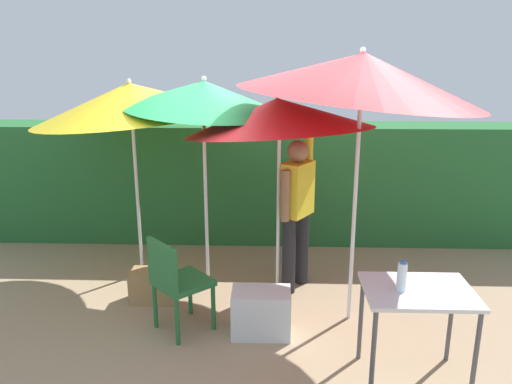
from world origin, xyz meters
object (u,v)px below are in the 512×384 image
(chair_plastic, at_px, (176,280))
(bottle_water, at_px, (402,277))
(umbrella_rainbow, at_px, (204,96))
(umbrella_orange, at_px, (278,115))
(folding_table, at_px, (418,301))
(umbrella_yellow, at_px, (131,101))
(umbrella_navy, at_px, (362,75))
(person_vendor, at_px, (297,204))
(cooler_box, at_px, (261,312))
(crate_cardboard, at_px, (154,286))

(chair_plastic, height_order, bottle_water, bottle_water)
(umbrella_rainbow, relative_size, chair_plastic, 2.55)
(umbrella_rainbow, bearing_deg, chair_plastic, -99.76)
(umbrella_orange, relative_size, bottle_water, 9.03)
(bottle_water, bearing_deg, folding_table, 12.89)
(umbrella_yellow, xyz_separation_m, umbrella_navy, (2.23, -0.89, 0.30))
(umbrella_navy, height_order, person_vendor, umbrella_navy)
(umbrella_orange, relative_size, umbrella_navy, 0.85)
(person_vendor, height_order, folding_table, person_vendor)
(cooler_box, distance_m, bottle_water, 1.39)
(bottle_water, bearing_deg, umbrella_navy, 102.07)
(umbrella_orange, height_order, crate_cardboard, umbrella_orange)
(umbrella_orange, distance_m, crate_cardboard, 2.12)
(cooler_box, bearing_deg, umbrella_rainbow, 121.77)
(person_vendor, relative_size, cooler_box, 3.60)
(umbrella_orange, height_order, cooler_box, umbrella_orange)
(umbrella_navy, distance_m, bottle_water, 1.70)
(umbrella_orange, relative_size, folding_table, 2.71)
(umbrella_rainbow, xyz_separation_m, umbrella_orange, (0.73, -0.13, -0.17))
(umbrella_rainbow, bearing_deg, person_vendor, -0.87)
(person_vendor, bearing_deg, crate_cardboard, -166.34)
(chair_plastic, bearing_deg, cooler_box, -1.25)
(folding_table, relative_size, bottle_water, 3.33)
(umbrella_orange, relative_size, person_vendor, 1.15)
(umbrella_rainbow, distance_m, bottle_water, 2.56)
(umbrella_orange, height_order, folding_table, umbrella_orange)
(umbrella_rainbow, bearing_deg, umbrella_orange, -10.01)
(person_vendor, bearing_deg, umbrella_orange, -150.55)
(umbrella_navy, relative_size, bottle_water, 10.65)
(umbrella_orange, relative_size, umbrella_yellow, 0.97)
(cooler_box, bearing_deg, folding_table, -27.31)
(crate_cardboard, bearing_deg, bottle_water, -29.93)
(person_vendor, relative_size, bottle_water, 7.83)
(umbrella_navy, height_order, folding_table, umbrella_navy)
(folding_table, bearing_deg, umbrella_rainbow, 138.50)
(cooler_box, relative_size, bottle_water, 2.17)
(umbrella_rainbow, relative_size, umbrella_orange, 1.05)
(person_vendor, distance_m, folding_table, 1.78)
(umbrella_rainbow, height_order, umbrella_orange, umbrella_rainbow)
(folding_table, bearing_deg, cooler_box, 152.69)
(umbrella_rainbow, bearing_deg, bottle_water, -44.45)
(umbrella_yellow, height_order, umbrella_navy, umbrella_navy)
(chair_plastic, distance_m, bottle_water, 1.95)
(umbrella_rainbow, xyz_separation_m, crate_cardboard, (-0.51, -0.37, -1.88))
(crate_cardboard, relative_size, bottle_water, 1.90)
(cooler_box, bearing_deg, umbrella_orange, 80.56)
(crate_cardboard, height_order, bottle_water, bottle_water)
(bottle_water, bearing_deg, cooler_box, 148.29)
(chair_plastic, xyz_separation_m, cooler_box, (0.76, -0.02, -0.30))
(crate_cardboard, bearing_deg, person_vendor, 13.66)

